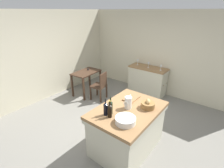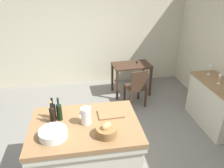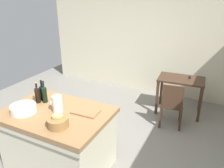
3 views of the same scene
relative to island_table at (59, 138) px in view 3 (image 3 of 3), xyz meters
name	(u,v)px [view 3 (image 3 of 3)]	position (x,y,z in m)	size (l,w,h in m)	color
ground_plane	(96,145)	(0.22, 0.62, -0.49)	(6.76, 6.76, 0.00)	slate
wall_back	(149,40)	(0.22, 3.22, 0.81)	(5.32, 0.12, 2.60)	beige
island_table	(59,138)	(0.00, 0.00, 0.00)	(1.42, 1.00, 0.91)	olive
writing_desk	(181,84)	(1.22, 2.38, 0.15)	(0.94, 0.63, 0.82)	#3D281C
wooden_chair	(172,104)	(1.19, 1.77, -0.01)	(0.46, 0.46, 0.88)	#3D281C
pitcher	(57,104)	(0.02, 0.02, 0.54)	(0.17, 0.13, 0.27)	white
wash_bowl	(23,109)	(-0.38, -0.20, 0.47)	(0.33, 0.33, 0.10)	white
bread_basket	(58,122)	(0.25, -0.27, 0.48)	(0.25, 0.25, 0.18)	olive
cutting_board	(86,112)	(0.36, 0.16, 0.43)	(0.35, 0.23, 0.02)	olive
wine_bottle_dark	(44,94)	(-0.32, 0.16, 0.55)	(0.07, 0.07, 0.33)	black
wine_bottle_amber	(42,92)	(-0.40, 0.20, 0.54)	(0.07, 0.07, 0.31)	black
wine_bottle_green	(37,94)	(-0.41, 0.10, 0.55)	(0.07, 0.07, 0.31)	black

